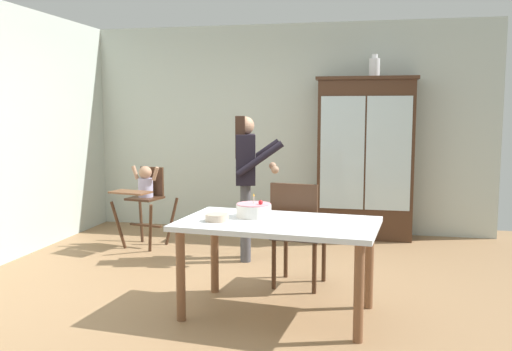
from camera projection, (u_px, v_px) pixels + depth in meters
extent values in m
plane|color=#93704C|center=(240.00, 291.00, 4.85)|extent=(6.24, 6.24, 0.00)
cube|color=beige|center=(286.00, 129.00, 7.25)|extent=(5.32, 0.06, 2.70)
cube|color=#422819|center=(365.00, 160.00, 6.83)|extent=(1.15, 0.42, 1.95)
cube|color=#422819|center=(367.00, 79.00, 6.72)|extent=(1.21, 0.48, 0.04)
cube|color=silver|center=(342.00, 153.00, 6.67)|extent=(0.53, 0.01, 1.37)
cube|color=silver|center=(388.00, 154.00, 6.56)|extent=(0.53, 0.01, 1.37)
cube|color=#422819|center=(365.00, 152.00, 6.82)|extent=(1.07, 0.36, 0.02)
cylinder|color=white|center=(374.00, 68.00, 6.68)|extent=(0.13, 0.13, 0.22)
cylinder|color=white|center=(375.00, 56.00, 6.67)|extent=(0.07, 0.07, 0.05)
cylinder|color=#422819|center=(118.00, 225.00, 6.32)|extent=(0.16, 0.12, 0.56)
cylinder|color=#422819|center=(150.00, 228.00, 6.15)|extent=(0.12, 0.16, 0.56)
cylinder|color=#422819|center=(141.00, 218.00, 6.72)|extent=(0.12, 0.16, 0.56)
cylinder|color=#422819|center=(172.00, 221.00, 6.55)|extent=(0.16, 0.12, 0.56)
cube|color=#422819|center=(146.00, 225.00, 6.44)|extent=(0.42, 0.13, 0.02)
cube|color=#422819|center=(145.00, 198.00, 6.40)|extent=(0.40, 0.40, 0.02)
cube|color=#422819|center=(152.00, 181.00, 6.52)|extent=(0.31, 0.09, 0.34)
cube|color=brown|center=(131.00, 192.00, 6.14)|extent=(0.48, 0.32, 0.02)
cylinder|color=#B2ADD1|center=(146.00, 188.00, 6.40)|extent=(0.17, 0.17, 0.22)
sphere|color=tan|center=(145.00, 172.00, 6.38)|extent=(0.15, 0.15, 0.15)
cylinder|color=tan|center=(135.00, 173.00, 6.44)|extent=(0.10, 0.06, 0.17)
cylinder|color=tan|center=(155.00, 174.00, 6.33)|extent=(0.10, 0.06, 0.17)
cylinder|color=#47474C|center=(246.00, 223.00, 5.77)|extent=(0.11, 0.11, 0.82)
cylinder|color=#47474C|center=(245.00, 220.00, 5.94)|extent=(0.11, 0.11, 0.82)
cube|color=black|center=(245.00, 159.00, 5.78)|extent=(0.28, 0.40, 0.52)
cube|color=white|center=(255.00, 159.00, 5.78)|extent=(0.02, 0.06, 0.49)
sphere|color=tan|center=(245.00, 126.00, 5.74)|extent=(0.19, 0.19, 0.19)
cube|color=#382319|center=(240.00, 137.00, 5.75)|extent=(0.14, 0.22, 0.44)
cylinder|color=black|center=(259.00, 159.00, 5.58)|extent=(0.49, 0.18, 0.37)
sphere|color=tan|center=(275.00, 170.00, 5.60)|extent=(0.08, 0.08, 0.08)
cylinder|color=black|center=(258.00, 156.00, 5.98)|extent=(0.49, 0.18, 0.37)
sphere|color=tan|center=(273.00, 166.00, 6.00)|extent=(0.08, 0.08, 0.08)
cube|color=silver|center=(278.00, 224.00, 4.24)|extent=(1.59, 1.01, 0.04)
cylinder|color=brown|center=(181.00, 276.00, 4.15)|extent=(0.07, 0.07, 0.70)
cylinder|color=brown|center=(359.00, 293.00, 3.76)|extent=(0.07, 0.07, 0.70)
cylinder|color=brown|center=(215.00, 253.00, 4.81)|extent=(0.07, 0.07, 0.70)
cylinder|color=brown|center=(369.00, 266.00, 4.41)|extent=(0.07, 0.07, 0.70)
cylinder|color=white|center=(254.00, 211.00, 4.40)|extent=(0.28, 0.28, 0.10)
cylinder|color=pink|center=(254.00, 204.00, 4.40)|extent=(0.27, 0.27, 0.01)
cylinder|color=#F2E5CC|center=(254.00, 200.00, 4.39)|extent=(0.01, 0.01, 0.06)
cone|color=yellow|center=(254.00, 195.00, 4.39)|extent=(0.02, 0.02, 0.02)
sphere|color=red|center=(261.00, 202.00, 4.35)|extent=(0.04, 0.04, 0.04)
cylinder|color=#C6AD93|center=(217.00, 217.00, 4.24)|extent=(0.18, 0.18, 0.05)
cylinder|color=#422819|center=(324.00, 258.00, 5.12)|extent=(0.04, 0.04, 0.45)
cylinder|color=#422819|center=(286.00, 254.00, 5.25)|extent=(0.04, 0.04, 0.45)
cylinder|color=#422819|center=(314.00, 268.00, 4.78)|extent=(0.04, 0.04, 0.45)
cylinder|color=#422819|center=(274.00, 264.00, 4.90)|extent=(0.04, 0.04, 0.45)
cube|color=#473D38|center=(300.00, 235.00, 4.98)|extent=(0.50, 0.50, 0.03)
cube|color=#422819|center=(294.00, 211.00, 4.77)|extent=(0.42, 0.10, 0.48)
cylinder|color=#422819|center=(315.00, 213.00, 4.70)|extent=(0.03, 0.03, 0.48)
cylinder|color=#422819|center=(273.00, 210.00, 4.83)|extent=(0.03, 0.03, 0.48)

